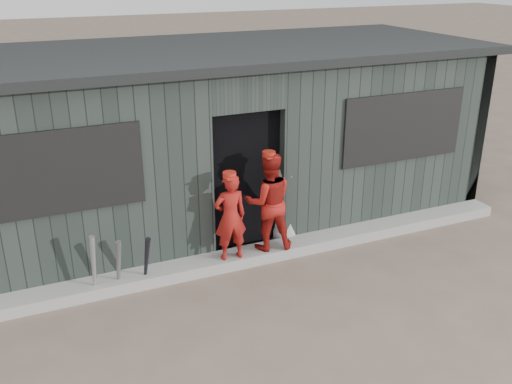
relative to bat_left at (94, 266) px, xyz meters
name	(u,v)px	position (x,y,z in m)	size (l,w,h in m)	color
ground	(322,334)	(2.12, -1.73, -0.43)	(80.00, 80.00, 0.00)	brown
curb	(255,255)	(2.12, 0.09, -0.35)	(8.00, 0.36, 0.15)	gray
bat_left	(94,266)	(0.00, 0.00, 0.00)	(0.07, 0.07, 0.85)	#9999A1
bat_mid	(119,265)	(0.29, 0.01, -0.06)	(0.07, 0.07, 0.75)	slate
bat_right	(146,261)	(0.62, -0.02, -0.06)	(0.07, 0.07, 0.75)	black
player_red_left	(230,217)	(1.74, 0.03, 0.31)	(0.43, 0.28, 1.17)	maroon
player_red_right	(269,202)	(2.32, 0.10, 0.40)	(0.65, 0.51, 1.34)	maroon
player_grey_back	(286,204)	(2.73, 0.42, 0.16)	(0.57, 0.37, 1.17)	#AAAAAA
dugout	(212,136)	(2.12, 1.78, 0.86)	(8.30, 3.30, 2.62)	black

